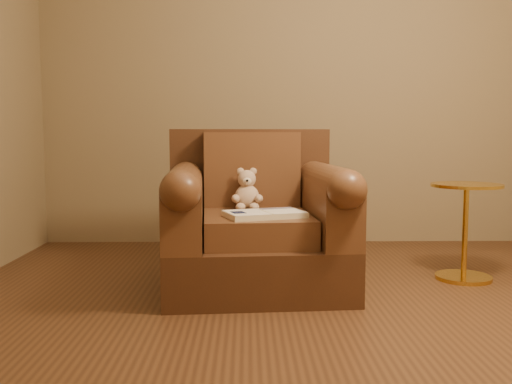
{
  "coord_description": "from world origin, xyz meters",
  "views": [
    {
      "loc": [
        -0.35,
        -2.68,
        0.88
      ],
      "look_at": [
        -0.29,
        0.52,
        0.56
      ],
      "focal_mm": 40.0,
      "sensor_mm": 36.0,
      "label": 1
    }
  ],
  "objects": [
    {
      "name": "floor",
      "position": [
        0.0,
        0.0,
        0.0
      ],
      "size": [
        4.0,
        4.0,
        0.0
      ],
      "primitive_type": "plane",
      "color": "#53321C",
      "rests_on": "ground"
    },
    {
      "name": "guidebook",
      "position": [
        -0.25,
        0.38,
        0.46
      ],
      "size": [
        0.48,
        0.37,
        0.03
      ],
      "rotation": [
        0.0,
        0.0,
        0.33
      ],
      "color": "beige",
      "rests_on": "armchair"
    },
    {
      "name": "armchair",
      "position": [
        -0.3,
        0.62,
        0.36
      ],
      "size": [
        1.09,
        1.04,
        0.92
      ],
      "rotation": [
        0.0,
        0.0,
        0.07
      ],
      "color": "#432716",
      "rests_on": "floor"
    },
    {
      "name": "teddy_bear",
      "position": [
        -0.34,
        0.7,
        0.54
      ],
      "size": [
        0.19,
        0.21,
        0.26
      ],
      "rotation": [
        0.0,
        0.0,
        0.03
      ],
      "color": "#CBAA8E",
      "rests_on": "armchair"
    },
    {
      "name": "side_table",
      "position": [
        0.99,
        0.73,
        0.32
      ],
      "size": [
        0.42,
        0.42,
        0.59
      ],
      "color": "gold",
      "rests_on": "floor"
    }
  ]
}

